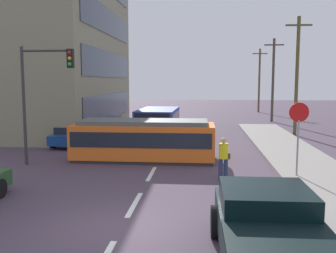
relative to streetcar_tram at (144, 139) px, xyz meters
name	(u,v)px	position (x,y,z in m)	size (l,w,h in m)	color
ground_plane	(162,155)	(0.74, 1.18, -1.02)	(120.00, 120.00, 0.00)	#4A3C4B
sidewalk_curb_right	(320,176)	(7.54, -2.82, -0.95)	(3.20, 36.00, 0.14)	gray
lane_stripe_1	(134,204)	(0.74, -6.82, -1.01)	(0.16, 2.40, 0.01)	silver
lane_stripe_2	(151,174)	(0.74, -2.82, -1.01)	(0.16, 2.40, 0.01)	silver
lane_stripe_3	(170,141)	(0.74, 6.00, -1.01)	(0.16, 2.40, 0.01)	silver
lane_stripe_4	(176,129)	(0.74, 12.00, -1.01)	(0.16, 2.40, 0.01)	silver
corner_building	(6,48)	(-12.58, 10.88, 5.38)	(16.50, 16.05, 12.80)	gray
streetcar_tram	(144,139)	(0.00, 0.00, 0.00)	(6.84, 2.56, 1.97)	orange
city_bus	(158,121)	(-0.24, 7.99, 0.08)	(2.67, 5.47, 1.92)	#2B3F8F
pedestrian_crossing	(224,156)	(3.67, -3.55, -0.07)	(0.46, 0.36, 1.67)	navy
pickup_truck_parked	(269,230)	(4.23, -10.58, -0.22)	(2.33, 5.02, 1.55)	black
parked_sedan_mid	(75,135)	(-4.81, 3.96, -0.39)	(2.08, 4.23, 1.19)	navy
parked_sedan_far	(108,124)	(-4.30, 10.02, -0.39)	(2.03, 4.03, 1.19)	#315C3D
stop_sign	(299,124)	(6.57, -3.09, 1.18)	(0.76, 0.07, 2.88)	gray
traffic_light_mast	(42,84)	(-4.36, -1.56, 2.71)	(2.45, 0.33, 5.39)	#333333
utility_pole_mid	(297,74)	(9.39, 9.38, 3.31)	(1.80, 0.24, 8.28)	brown
utility_pole_far	(273,79)	(9.42, 18.67, 3.06)	(1.80, 0.24, 7.80)	#504438
utility_pole_distant	(259,79)	(9.76, 29.91, 3.05)	(1.80, 0.24, 7.78)	brown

